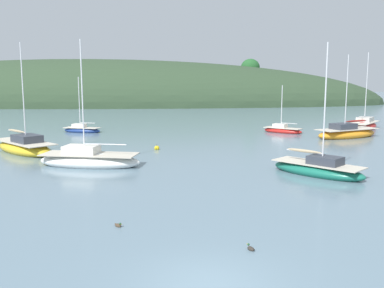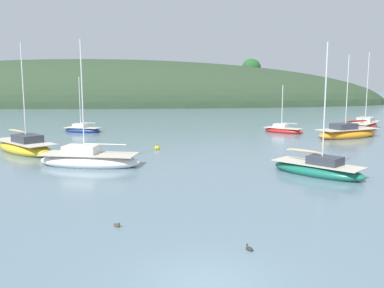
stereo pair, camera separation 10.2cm
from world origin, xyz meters
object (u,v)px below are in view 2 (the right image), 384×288
sailboat_grey_yawl (283,130)px  mooring_buoy_channel (157,148)px  sailboat_orange_cutter (89,160)px  duck_lone_right (249,249)px  sailboat_yellow_far (25,147)px  duck_lone_left (117,225)px  sailboat_white_near (318,169)px  sailboat_teal_outer (364,126)px  sailboat_red_portside (347,133)px  sailboat_navy_dinghy (82,130)px

sailboat_grey_yawl → mooring_buoy_channel: (-13.74, -11.59, -0.18)m
sailboat_orange_cutter → duck_lone_right: (8.99, -15.18, -0.38)m
sailboat_orange_cutter → mooring_buoy_channel: 8.26m
sailboat_yellow_far → duck_lone_left: (10.49, -18.41, -0.40)m
sailboat_orange_cutter → sailboat_white_near: bearing=-12.0°
duck_lone_left → sailboat_yellow_far: bearing=119.7°
sailboat_white_near → sailboat_teal_outer: sailboat_teal_outer is taller
sailboat_yellow_far → sailboat_teal_outer: sailboat_teal_outer is taller
sailboat_orange_cutter → sailboat_yellow_far: bearing=138.7°
sailboat_red_portside → sailboat_navy_dinghy: bearing=169.9°
sailboat_orange_cutter → mooring_buoy_channel: bearing=58.1°
sailboat_orange_cutter → duck_lone_left: bearing=-72.9°
sailboat_grey_yawl → sailboat_navy_dinghy: 23.14m
sailboat_white_near → sailboat_grey_yawl: bearing=82.5°
sailboat_red_portside → sailboat_orange_cutter: sailboat_orange_cutter is taller
sailboat_navy_dinghy → mooring_buoy_channel: size_ratio=12.04×
duck_lone_right → duck_lone_left: 5.70m
sailboat_navy_dinghy → duck_lone_left: size_ratio=17.55×
sailboat_grey_yawl → sailboat_yellow_far: 27.83m
sailboat_grey_yawl → sailboat_red_portside: (5.79, -4.21, 0.15)m
sailboat_white_near → mooring_buoy_channel: 14.93m
sailboat_navy_dinghy → mooring_buoy_channel: (9.38, -12.55, -0.18)m
sailboat_grey_yawl → mooring_buoy_channel: size_ratio=10.31×
sailboat_grey_yawl → duck_lone_left: bearing=-114.5°
sailboat_white_near → duck_lone_right: (-6.24, -11.94, -0.33)m
sailboat_grey_yawl → sailboat_yellow_far: (-24.70, -12.81, 0.16)m
sailboat_white_near → duck_lone_right: 13.48m
duck_lone_right → sailboat_orange_cutter: bearing=120.6°
sailboat_grey_yawl → sailboat_red_portside: 7.16m
sailboat_white_near → sailboat_teal_outer: (13.60, 24.94, 0.04)m
sailboat_orange_cutter → duck_lone_left: 13.21m
sailboat_red_portside → sailboat_white_near: bearing=-116.2°
sailboat_red_portside → sailboat_white_near: 19.65m
sailboat_red_portside → mooring_buoy_channel: (-19.53, -7.38, -0.33)m
sailboat_grey_yawl → duck_lone_right: (-9.12, -33.78, -0.25)m
sailboat_teal_outer → mooring_buoy_channel: sailboat_teal_outer is taller
sailboat_teal_outer → mooring_buoy_channel: bearing=-149.0°
sailboat_red_portside → sailboat_yellow_far: bearing=-164.3°
sailboat_yellow_far → sailboat_navy_dinghy: 13.86m
sailboat_white_near → duck_lone_right: sailboat_white_near is taller
sailboat_white_near → sailboat_navy_dinghy: bearing=131.6°
mooring_buoy_channel → duck_lone_right: bearing=-78.2°
sailboat_white_near → mooring_buoy_channel: sailboat_white_near is taller
sailboat_grey_yawl → sailboat_teal_outer: (10.71, 3.10, 0.13)m
sailboat_yellow_far → duck_lone_right: size_ratio=22.92×
sailboat_grey_yawl → sailboat_navy_dinghy: size_ratio=0.86×
sailboat_teal_outer → duck_lone_right: 41.88m
sailboat_teal_outer → sailboat_navy_dinghy: bearing=-176.4°
sailboat_white_near → duck_lone_left: 14.71m
sailboat_yellow_far → sailboat_white_near: 23.61m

